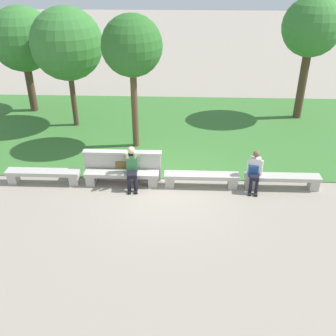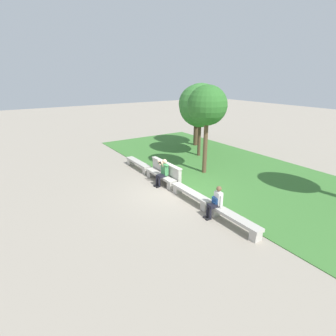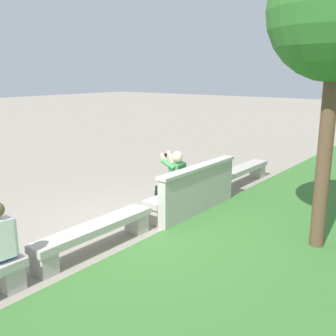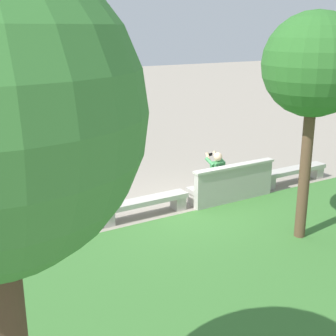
% 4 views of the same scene
% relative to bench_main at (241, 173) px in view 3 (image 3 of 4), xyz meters
% --- Properties ---
extents(ground_plane, '(80.00, 80.00, 0.00)m').
position_rel_bench_main_xyz_m(ground_plane, '(3.74, 0.00, -0.31)').
color(ground_plane, gray).
extents(bench_main, '(2.32, 0.40, 0.45)m').
position_rel_bench_main_xyz_m(bench_main, '(0.00, 0.00, 0.00)').
color(bench_main, '#B7B2A8').
rests_on(bench_main, ground).
extents(bench_near, '(2.32, 0.40, 0.45)m').
position_rel_bench_main_xyz_m(bench_near, '(2.50, 0.00, 0.00)').
color(bench_near, '#B7B2A8').
rests_on(bench_near, ground).
extents(bench_mid, '(2.32, 0.40, 0.45)m').
position_rel_bench_main_xyz_m(bench_mid, '(4.99, 0.00, 0.00)').
color(bench_mid, '#B7B2A8').
rests_on(bench_mid, ground).
extents(backrest_wall_with_plaque, '(2.48, 0.24, 1.01)m').
position_rel_bench_main_xyz_m(backrest_wall_with_plaque, '(2.50, 0.34, 0.21)').
color(backrest_wall_with_plaque, '#B7B2A8').
rests_on(backrest_wall_with_plaque, ground).
extents(person_photographer, '(0.50, 0.75, 1.32)m').
position_rel_bench_main_xyz_m(person_photographer, '(2.84, -0.08, 0.43)').
color(person_photographer, black).
rests_on(person_photographer, ground).
extents(backpack, '(0.28, 0.24, 0.43)m').
position_rel_bench_main_xyz_m(backpack, '(6.56, -0.03, 0.32)').
color(backpack, '#234C8C').
rests_on(backpack, bench_far).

